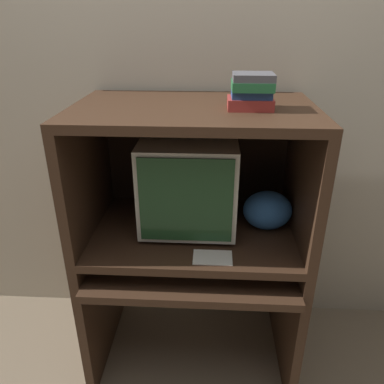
% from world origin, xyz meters
% --- Properties ---
extents(wall_back, '(6.00, 0.06, 2.60)m').
position_xyz_m(wall_back, '(0.00, 0.68, 1.30)').
color(wall_back, '#B2A893').
rests_on(wall_back, ground_plane).
extents(desk_base, '(0.97, 0.66, 0.63)m').
position_xyz_m(desk_base, '(0.00, 0.27, 0.41)').
color(desk_base, '#382316').
rests_on(desk_base, ground_plane).
extents(desk_monitor_shelf, '(0.97, 0.62, 0.11)m').
position_xyz_m(desk_monitor_shelf, '(0.00, 0.31, 0.72)').
color(desk_monitor_shelf, '#382316').
rests_on(desk_monitor_shelf, desk_base).
extents(hutch_upper, '(0.97, 0.62, 0.56)m').
position_xyz_m(hutch_upper, '(0.00, 0.34, 1.12)').
color(hutch_upper, '#382316').
rests_on(hutch_upper, desk_monitor_shelf).
extents(crt_monitor, '(0.41, 0.43, 0.41)m').
position_xyz_m(crt_monitor, '(-0.02, 0.36, 0.96)').
color(crt_monitor, beige).
rests_on(crt_monitor, desk_monitor_shelf).
extents(keyboard, '(0.40, 0.14, 0.03)m').
position_xyz_m(keyboard, '(-0.06, 0.18, 0.64)').
color(keyboard, beige).
rests_on(keyboard, desk_base).
extents(mouse, '(0.07, 0.05, 0.03)m').
position_xyz_m(mouse, '(0.21, 0.19, 0.65)').
color(mouse, '#28282B').
rests_on(mouse, desk_base).
extents(snack_bag, '(0.22, 0.16, 0.18)m').
position_xyz_m(snack_bag, '(0.33, 0.34, 0.83)').
color(snack_bag, '#336BB7').
rests_on(snack_bag, desk_monitor_shelf).
extents(book_stack, '(0.17, 0.14, 0.13)m').
position_xyz_m(book_stack, '(0.22, 0.26, 1.37)').
color(book_stack, maroon).
rests_on(book_stack, hutch_upper).
extents(paper_card, '(0.16, 0.10, 0.00)m').
position_xyz_m(paper_card, '(0.09, 0.09, 0.75)').
color(paper_card, white).
rests_on(paper_card, desk_monitor_shelf).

